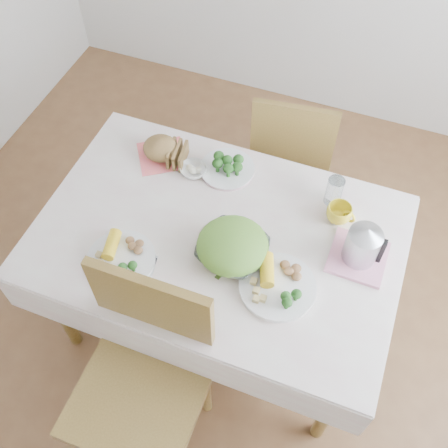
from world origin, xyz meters
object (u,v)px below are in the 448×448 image
(chair_far, at_px, (293,150))
(electric_kettle, at_px, (364,242))
(chair_near, at_px, (140,402))
(dinner_plate_left, at_px, (121,260))
(salad_bowl, at_px, (232,250))
(dining_table, at_px, (219,280))
(dinner_plate_right, at_px, (277,287))
(yellow_mug, at_px, (339,213))

(chair_far, relative_size, electric_kettle, 5.02)
(electric_kettle, bearing_deg, chair_near, -109.80)
(chair_near, distance_m, dinner_plate_left, 0.56)
(dinner_plate_left, xyz_separation_m, electric_kettle, (0.88, 0.35, 0.11))
(salad_bowl, distance_m, electric_kettle, 0.51)
(dining_table, bearing_deg, dinner_plate_left, -140.38)
(dining_table, height_order, dinner_plate_right, dinner_plate_right)
(dinner_plate_left, height_order, yellow_mug, yellow_mug)
(electric_kettle, bearing_deg, dining_table, -150.54)
(dining_table, xyz_separation_m, yellow_mug, (0.44, 0.25, 0.43))
(chair_far, distance_m, yellow_mug, 0.77)
(chair_far, relative_size, dinner_plate_right, 3.15)
(salad_bowl, xyz_separation_m, dinner_plate_right, (0.22, -0.08, -0.02))
(chair_near, distance_m, electric_kettle, 1.07)
(dinner_plate_right, height_order, yellow_mug, yellow_mug)
(chair_far, relative_size, salad_bowl, 3.51)
(salad_bowl, relative_size, dinner_plate_left, 0.97)
(dinner_plate_right, bearing_deg, dinner_plate_left, -170.36)
(dinner_plate_right, bearing_deg, electric_kettle, 43.37)
(dinner_plate_left, bearing_deg, electric_kettle, 21.73)
(electric_kettle, bearing_deg, salad_bowl, -140.94)
(salad_bowl, relative_size, yellow_mug, 2.52)
(dining_table, relative_size, chair_near, 1.31)
(dining_table, distance_m, salad_bowl, 0.44)
(chair_far, xyz_separation_m, yellow_mug, (0.34, -0.60, 0.34))
(dining_table, bearing_deg, salad_bowl, -37.77)
(dining_table, bearing_deg, electric_kettle, 9.19)
(chair_far, height_order, dinner_plate_left, chair_far)
(dinner_plate_right, distance_m, yellow_mug, 0.43)
(chair_far, height_order, electric_kettle, electric_kettle)
(dinner_plate_left, bearing_deg, salad_bowl, 25.05)
(chair_near, height_order, yellow_mug, chair_near)
(chair_near, relative_size, electric_kettle, 5.69)
(chair_near, height_order, dinner_plate_right, chair_near)
(dinner_plate_left, height_order, electric_kettle, electric_kettle)
(chair_far, bearing_deg, electric_kettle, 114.28)
(chair_far, bearing_deg, yellow_mug, 112.54)
(dining_table, bearing_deg, chair_far, 83.04)
(salad_bowl, height_order, dinner_plate_left, salad_bowl)
(salad_bowl, bearing_deg, dining_table, 142.23)
(dining_table, relative_size, dinner_plate_right, 4.68)
(chair_far, bearing_deg, salad_bowl, 82.25)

